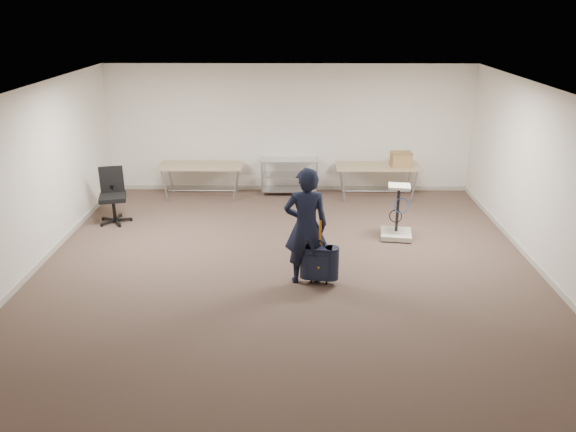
{
  "coord_description": "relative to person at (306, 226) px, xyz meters",
  "views": [
    {
      "loc": [
        0.12,
        -7.7,
        3.97
      ],
      "look_at": [
        0.02,
        0.3,
        0.94
      ],
      "focal_mm": 35.0,
      "sensor_mm": 36.0,
      "label": 1
    }
  ],
  "objects": [
    {
      "name": "cardboard_box",
      "position": [
        2.09,
        3.9,
        -0.02
      ],
      "size": [
        0.44,
        0.34,
        0.31
      ],
      "primitive_type": "cube",
      "rotation": [
        0.0,
        0.0,
        0.07
      ],
      "color": "#9F764A",
      "rests_on": "folding_table_right"
    },
    {
      "name": "folding_table_left",
      "position": [
        -2.19,
        3.96,
        -0.22
      ],
      "size": [
        1.8,
        0.75,
        0.73
      ],
      "color": "tan",
      "rests_on": "ground"
    },
    {
      "name": "ground",
      "position": [
        -0.29,
        0.01,
        -0.9
      ],
      "size": [
        9.0,
        9.0,
        0.0
      ],
      "primitive_type": "plane",
      "color": "#413027",
      "rests_on": "ground"
    },
    {
      "name": "suitcase",
      "position": [
        0.21,
        -0.09,
        -0.55
      ],
      "size": [
        0.4,
        0.26,
        1.02
      ],
      "color": "black",
      "rests_on": "ground"
    },
    {
      "name": "office_chair",
      "position": [
        -3.66,
        2.47,
        -0.58
      ],
      "size": [
        0.64,
        0.64,
        1.06
      ],
      "color": "black",
      "rests_on": "ground"
    },
    {
      "name": "wire_shelf",
      "position": [
        -0.29,
        4.21,
        -0.46
      ],
      "size": [
        1.22,
        0.47,
        0.8
      ],
      "color": "silver",
      "rests_on": "ground"
    },
    {
      "name": "equipment_cart",
      "position": [
        1.68,
        1.73,
        -0.64
      ],
      "size": [
        0.61,
        0.61,
        0.99
      ],
      "color": "beige",
      "rests_on": "ground"
    },
    {
      "name": "room_shell",
      "position": [
        -0.29,
        1.4,
        -0.85
      ],
      "size": [
        8.0,
        9.0,
        9.0
      ],
      "color": "white",
      "rests_on": "ground"
    },
    {
      "name": "folding_table_right",
      "position": [
        1.61,
        3.96,
        -0.22
      ],
      "size": [
        1.8,
        0.75,
        0.73
      ],
      "color": "tan",
      "rests_on": "ground"
    },
    {
      "name": "person",
      "position": [
        0.0,
        0.0,
        0.0
      ],
      "size": [
        0.7,
        0.5,
        1.8
      ],
      "primitive_type": "imported",
      "rotation": [
        0.0,
        0.0,
        3.24
      ],
      "color": "black",
      "rests_on": "ground"
    }
  ]
}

